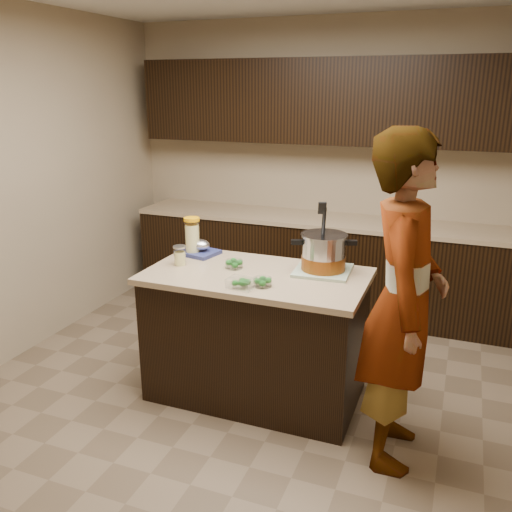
# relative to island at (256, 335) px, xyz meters

# --- Properties ---
(ground_plane) EXTENTS (4.00, 4.00, 0.00)m
(ground_plane) POSITION_rel_island_xyz_m (0.00, 0.00, -0.45)
(ground_plane) COLOR brown
(ground_plane) RESTS_ON ground
(room_shell) EXTENTS (4.04, 4.04, 2.72)m
(room_shell) POSITION_rel_island_xyz_m (0.00, 0.00, 1.26)
(room_shell) COLOR tan
(room_shell) RESTS_ON ground
(back_cabinets) EXTENTS (3.60, 0.63, 2.33)m
(back_cabinets) POSITION_rel_island_xyz_m (0.00, 1.74, 0.49)
(back_cabinets) COLOR black
(back_cabinets) RESTS_ON ground
(island) EXTENTS (1.46, 0.81, 0.90)m
(island) POSITION_rel_island_xyz_m (0.00, 0.00, 0.00)
(island) COLOR black
(island) RESTS_ON ground
(dish_towel) EXTENTS (0.38, 0.38, 0.02)m
(dish_towel) POSITION_rel_island_xyz_m (0.41, 0.19, 0.46)
(dish_towel) COLOR #568157
(dish_towel) RESTS_ON island
(stock_pot) EXTENTS (0.42, 0.39, 0.44)m
(stock_pot) POSITION_rel_island_xyz_m (0.41, 0.19, 0.57)
(stock_pot) COLOR #B7B7BC
(stock_pot) RESTS_ON dish_towel
(lemonade_pitcher) EXTENTS (0.13, 0.13, 0.28)m
(lemonade_pitcher) POSITION_rel_island_xyz_m (-0.58, 0.21, 0.58)
(lemonade_pitcher) COLOR #E2DB8A
(lemonade_pitcher) RESTS_ON island
(mason_jar) EXTENTS (0.11, 0.11, 0.14)m
(mason_jar) POSITION_rel_island_xyz_m (-0.56, -0.02, 0.51)
(mason_jar) COLOR #E2DB8A
(mason_jar) RESTS_ON island
(broccoli_tub_left) EXTENTS (0.15, 0.15, 0.06)m
(broccoli_tub_left) POSITION_rel_island_xyz_m (-0.18, 0.05, 0.47)
(broccoli_tub_left) COLOR silver
(broccoli_tub_left) RESTS_ON island
(broccoli_tub_right) EXTENTS (0.12, 0.12, 0.05)m
(broccoli_tub_right) POSITION_rel_island_xyz_m (0.12, -0.21, 0.47)
(broccoli_tub_right) COLOR silver
(broccoli_tub_right) RESTS_ON island
(broccoli_tub_rect) EXTENTS (0.17, 0.13, 0.06)m
(broccoli_tub_rect) POSITION_rel_island_xyz_m (0.01, -0.28, 0.47)
(broccoli_tub_rect) COLOR silver
(broccoli_tub_rect) RESTS_ON island
(blue_tray) EXTENTS (0.32, 0.28, 0.11)m
(blue_tray) POSITION_rel_island_xyz_m (-0.54, 0.25, 0.48)
(blue_tray) COLOR navy
(blue_tray) RESTS_ON island
(person) EXTENTS (0.50, 0.72, 1.90)m
(person) POSITION_rel_island_xyz_m (0.98, -0.30, 0.50)
(person) COLOR gray
(person) RESTS_ON ground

